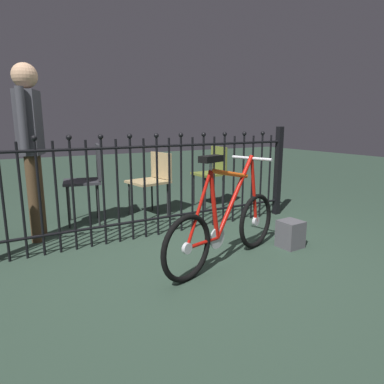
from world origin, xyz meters
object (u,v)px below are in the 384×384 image
(chair_tan, at_px, (153,177))
(chair_olive, at_px, (213,170))
(chair_charcoal, at_px, (89,175))
(person_visitor, at_px, (30,137))
(bicycle, at_px, (226,225))
(display_crate, at_px, (290,234))

(chair_tan, bearing_deg, chair_olive, 1.09)
(chair_charcoal, relative_size, chair_olive, 1.11)
(chair_tan, bearing_deg, person_visitor, -168.56)
(bicycle, height_order, person_visitor, person_visitor)
(bicycle, xyz_separation_m, chair_charcoal, (-0.69, 1.76, 0.24))
(chair_charcoal, xyz_separation_m, chair_tan, (0.78, -0.05, -0.08))
(chair_charcoal, relative_size, display_crate, 3.59)
(chair_olive, bearing_deg, chair_charcoal, 179.04)
(person_visitor, bearing_deg, display_crate, -35.34)
(chair_olive, height_order, chair_tan, chair_olive)
(bicycle, xyz_separation_m, chair_olive, (1.01, 1.73, 0.19))
(chair_tan, xyz_separation_m, person_visitor, (-1.39, -0.28, 0.54))
(chair_tan, bearing_deg, display_crate, -69.43)
(bicycle, relative_size, person_visitor, 0.82)
(chair_charcoal, xyz_separation_m, person_visitor, (-0.61, -0.33, 0.46))
(bicycle, relative_size, chair_tan, 1.78)
(display_crate, bearing_deg, person_visitor, 144.66)
(bicycle, height_order, chair_olive, bicycle)
(person_visitor, distance_m, display_crate, 2.66)
(chair_charcoal, distance_m, display_crate, 2.32)
(chair_olive, height_order, display_crate, chair_olive)
(chair_charcoal, distance_m, chair_tan, 0.79)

